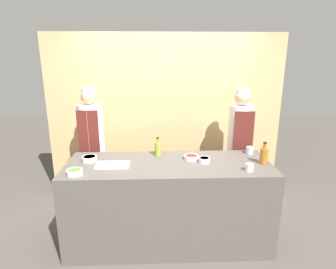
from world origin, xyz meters
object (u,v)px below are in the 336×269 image
bottle_amber (264,155)px  sauce_bowl_white (204,160)px  cup_cream (249,167)px  chef_right (239,146)px  bottle_oil (158,148)px  cutting_board (113,165)px  sauce_bowl_yellow (90,158)px  cup_steel (250,150)px  chef_left (92,147)px  sauce_bowl_green (75,172)px  sauce_bowl_red (191,157)px

bottle_amber → sauce_bowl_white: bearing=174.1°
cup_cream → chef_right: chef_right is taller
sauce_bowl_white → bottle_amber: (0.63, -0.07, 0.07)m
bottle_oil → cutting_board: bearing=-148.1°
cup_cream → chef_right: size_ratio=0.05×
sauce_bowl_yellow → sauce_bowl_white: sauce_bowl_yellow is taller
cup_steel → chef_right: (-0.00, 0.41, -0.07)m
sauce_bowl_white → chef_right: bearing=49.0°
chef_right → cup_steel: bearing=-89.3°
bottle_amber → cup_cream: size_ratio=3.14×
bottle_amber → cup_steel: 0.33m
cup_cream → chef_right: bearing=79.9°
cutting_board → cup_steel: cup_steel is taller
cup_steel → sauce_bowl_yellow: bearing=-174.7°
cup_cream → chef_left: chef_left is taller
cutting_board → chef_left: (-0.38, 0.73, -0.04)m
sauce_bowl_green → chef_right: 2.13m
sauce_bowl_red → chef_right: 0.92m
cup_steel → chef_right: chef_right is taller
bottle_amber → cup_steel: bottle_amber is taller
sauce_bowl_green → bottle_amber: (1.96, 0.22, 0.07)m
cutting_board → cup_steel: (1.58, 0.32, 0.03)m
sauce_bowl_white → chef_left: (-1.37, 0.67, -0.06)m
sauce_bowl_white → bottle_oil: size_ratio=0.56×
bottle_oil → bottle_amber: bearing=-14.9°
sauce_bowl_yellow → cup_steel: cup_steel is taller
cup_cream → sauce_bowl_white: bearing=148.4°
sauce_bowl_yellow → cup_cream: size_ratio=2.10×
sauce_bowl_white → sauce_bowl_red: bearing=142.9°
sauce_bowl_white → cup_steel: size_ratio=1.46×
sauce_bowl_red → cutting_board: size_ratio=0.47×
cup_cream → chef_left: (-1.78, 0.93, -0.07)m
sauce_bowl_white → cup_cream: 0.49m
sauce_bowl_green → chef_right: size_ratio=0.09×
chef_left → chef_right: (1.95, 0.00, -0.00)m
bottle_oil → chef_left: (-0.86, 0.43, -0.11)m
cutting_board → cup_steel: size_ratio=4.10×
cutting_board → chef_right: 1.74m
bottle_amber → cup_cream: 0.29m
sauce_bowl_yellow → sauce_bowl_green: (-0.06, -0.37, -0.00)m
sauce_bowl_white → cup_cream: bearing=-31.6°
sauce_bowl_red → sauce_bowl_green: sauce_bowl_green is taller
cup_cream → cup_steel: 0.54m
sauce_bowl_green → cup_steel: size_ratio=1.78×
bottle_amber → bottle_oil: size_ratio=1.10×
cutting_board → bottle_oil: 0.57m
sauce_bowl_red → cutting_board: sauce_bowl_red is taller
sauce_bowl_white → chef_left: bearing=153.9°
sauce_bowl_white → bottle_oil: bottle_oil is taller
cup_cream → chef_right: (0.17, 0.93, -0.07)m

